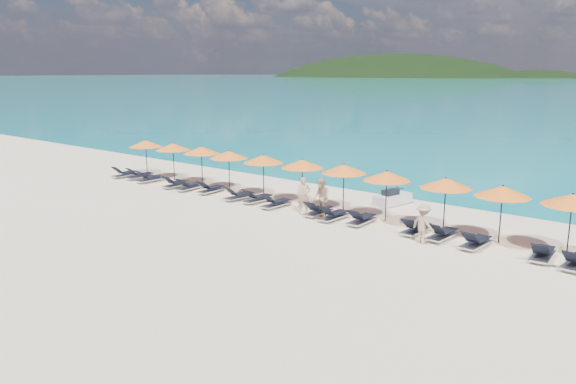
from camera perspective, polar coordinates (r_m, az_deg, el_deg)
The scene contains 35 objects.
ground at distance 22.86m, azimuth -4.83°, elevation -4.16°, with size 1400.00×1400.00×0.00m, color beige.
headland_main at distance 640.42m, azimuth 10.27°, elevation 8.02°, with size 374.00×242.00×126.50m.
headland_small at distance 600.31m, azimuth 23.88°, elevation 7.20°, with size 162.00×126.00×85.50m.
jetski at distance 27.99m, azimuth 10.56°, elevation -0.63°, with size 1.15×2.21×0.75m.
beachgoer_a at distance 25.60m, azimuth 1.60°, elevation -0.38°, with size 0.62×0.41×1.70m, color tan.
beachgoer_b at distance 24.95m, azimuth 3.39°, elevation -0.60°, with size 0.88×0.51×1.80m, color tan.
beachgoer_c at distance 21.81m, azimuth 13.59°, elevation -3.16°, with size 1.00×0.46×1.55m, color tan.
umbrella_0 at distance 35.98m, azimuth -14.26°, elevation 4.79°, with size 2.10×2.10×2.28m.
umbrella_1 at distance 34.10m, azimuth -11.59°, elevation 4.52°, with size 2.10×2.10×2.28m.
umbrella_2 at distance 32.31m, azimuth -8.79°, elevation 4.22°, with size 2.10×2.10×2.28m.
umbrella_3 at distance 30.40m, azimuth -6.04°, elevation 3.80°, with size 2.10×2.10×2.28m.
umbrella_4 at distance 28.74m, azimuth -2.51°, elevation 3.37°, with size 2.10×2.10×2.28m.
umbrella_5 at distance 27.21m, azimuth 1.46°, elevation 2.88°, with size 2.10×2.10×2.28m.
umbrella_6 at distance 25.89m, azimuth 5.71°, elevation 2.34°, with size 2.10×2.10×2.28m.
umbrella_7 at distance 24.43m, azimuth 10.01°, elevation 1.62°, with size 2.10×2.10×2.28m.
umbrella_8 at distance 23.36m, azimuth 15.75°, elevation 0.86°, with size 2.10×2.10×2.28m.
umbrella_9 at distance 22.43m, azimuth 20.97°, elevation 0.06°, with size 2.10×2.10×2.28m.
umbrella_10 at distance 21.95m, azimuth 26.93°, elevation -0.72°, with size 2.10×2.10×2.28m.
lounger_0 at distance 36.02m, azimuth -16.27°, elevation 1.81°, with size 0.71×1.73×0.66m.
lounger_1 at distance 35.20m, azimuth -14.84°, elevation 1.66°, with size 0.78×1.75×0.66m.
lounger_2 at distance 34.03m, azimuth -13.88°, elevation 1.36°, with size 0.63×1.70×0.66m.
lounger_3 at distance 32.14m, azimuth -11.37°, elevation 0.86°, with size 0.76×1.75×0.66m.
lounger_4 at distance 31.28m, azimuth -10.02°, elevation 0.60°, with size 0.77×1.75×0.66m.
lounger_5 at distance 30.37m, azimuth -7.89°, elevation 0.32°, with size 0.75×1.74×0.66m.
lounger_6 at distance 28.63m, azimuth -5.04°, elevation -0.33°, with size 0.79×1.75×0.66m.
lounger_7 at distance 27.93m, azimuth -3.15°, elevation -0.62°, with size 0.75×1.74×0.66m.
lounger_8 at distance 26.90m, azimuth -1.26°, elevation -1.10°, with size 0.69×1.73×0.66m.
lounger_9 at distance 25.46m, azimuth 3.07°, elevation -1.88°, with size 0.68×1.72×0.66m.
lounger_10 at distance 24.73m, azimuth 4.62°, elevation -2.33°, with size 0.68×1.72×0.66m.
lounger_11 at distance 24.19m, azimuth 7.46°, elevation -2.73°, with size 0.70×1.73×0.66m.
lounger_12 at distance 23.16m, azimuth 12.85°, elevation -3.61°, with size 0.65×1.71×0.66m.
lounger_13 at distance 22.67m, azimuth 15.38°, elevation -4.09°, with size 0.70×1.73×0.66m.
lounger_14 at distance 21.98m, azimuth 18.52°, elevation -4.80°, with size 0.71×1.73×0.66m.
lounger_15 at distance 21.47m, azimuth 24.44°, elevation -5.68°, with size 0.78×1.75×0.66m.
lounger_16 at distance 21.06m, azimuth 27.24°, elevation -6.29°, with size 0.71×1.73×0.66m.
Camera 1 is at (15.46, -15.57, 6.42)m, focal length 35.00 mm.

